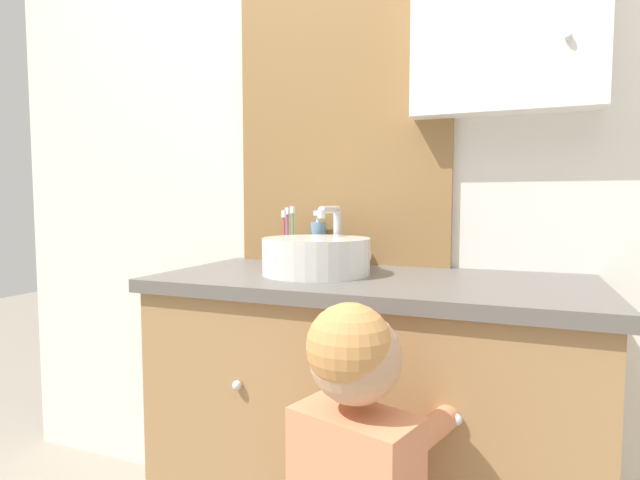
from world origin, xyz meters
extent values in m
cube|color=silver|center=(0.00, 0.63, 1.25)|extent=(3.20, 0.06, 2.50)
cube|color=olive|center=(-0.18, 0.59, 1.46)|extent=(0.72, 0.02, 1.21)
cube|color=#B2C1CC|center=(-0.18, 0.58, 1.46)|extent=(0.66, 0.01, 1.15)
sphere|color=silver|center=(0.47, 0.49, 1.50)|extent=(0.02, 0.02, 0.02)
cube|color=#A37A4C|center=(0.00, 0.33, 0.42)|extent=(1.12, 0.51, 0.84)
cube|color=#605B56|center=(0.00, 0.33, 0.86)|extent=(1.16, 0.55, 0.03)
sphere|color=silver|center=(-0.26, 0.06, 0.63)|extent=(0.02, 0.02, 0.02)
sphere|color=silver|center=(0.26, 0.06, 0.63)|extent=(0.02, 0.02, 0.02)
cylinder|color=silver|center=(-0.16, 0.32, 0.93)|extent=(0.30, 0.30, 0.10)
cylinder|color=silver|center=(-0.16, 0.32, 0.97)|extent=(0.25, 0.25, 0.01)
cylinder|color=silver|center=(-0.16, 0.49, 0.96)|extent=(0.02, 0.02, 0.18)
cylinder|color=silver|center=(-0.16, 0.43, 1.05)|extent=(0.02, 0.14, 0.02)
cylinder|color=silver|center=(-0.16, 0.36, 1.04)|extent=(0.02, 0.02, 0.02)
sphere|color=white|center=(-0.07, 0.49, 0.91)|extent=(0.05, 0.05, 0.05)
cylinder|color=silver|center=(-0.32, 0.48, 0.91)|extent=(0.07, 0.07, 0.08)
cylinder|color=#47B26B|center=(-0.30, 0.49, 0.97)|extent=(0.01, 0.01, 0.18)
cube|color=white|center=(-0.30, 0.49, 1.05)|extent=(0.01, 0.02, 0.02)
cylinder|color=#8E56B7|center=(-0.33, 0.50, 0.97)|extent=(0.01, 0.01, 0.17)
cube|color=white|center=(-0.33, 0.50, 1.05)|extent=(0.01, 0.02, 0.02)
cylinder|color=#D6423D|center=(-0.33, 0.48, 0.97)|extent=(0.01, 0.01, 0.16)
cube|color=white|center=(-0.33, 0.48, 1.04)|extent=(0.01, 0.02, 0.02)
cylinder|color=#6B93B2|center=(-0.24, 0.54, 0.94)|extent=(0.05, 0.05, 0.14)
cylinder|color=silver|center=(-0.24, 0.54, 1.02)|extent=(0.01, 0.01, 0.02)
cube|color=silver|center=(-0.24, 0.53, 1.04)|extent=(0.02, 0.03, 0.02)
sphere|color=tan|center=(0.10, -0.12, 0.80)|extent=(0.17, 0.17, 0.17)
sphere|color=tan|center=(0.09, -0.14, 0.82)|extent=(0.16, 0.16, 0.16)
cylinder|color=tan|center=(0.23, 0.05, 0.63)|extent=(0.13, 0.27, 0.05)
cylinder|color=#3884DB|center=(0.27, 0.17, 0.67)|extent=(0.02, 0.05, 0.12)
camera|label=1|loc=(0.36, -0.97, 1.08)|focal=28.00mm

